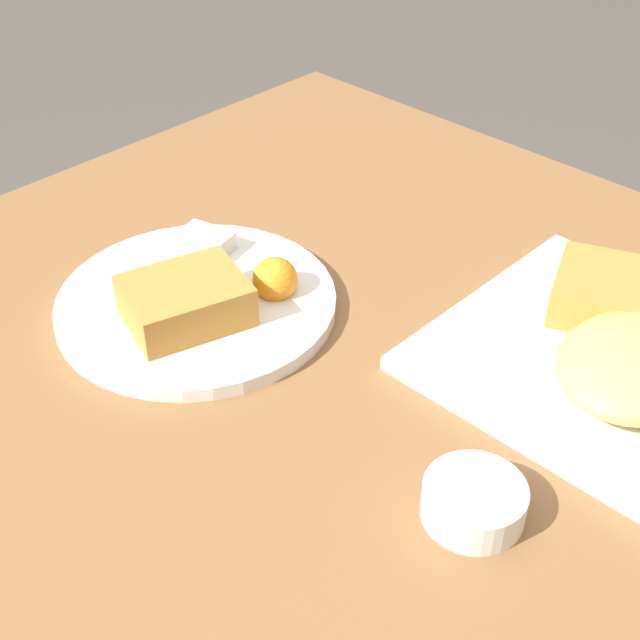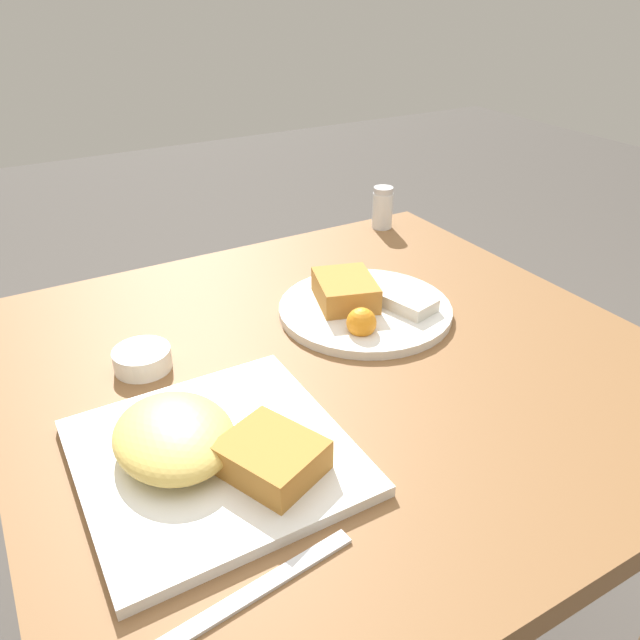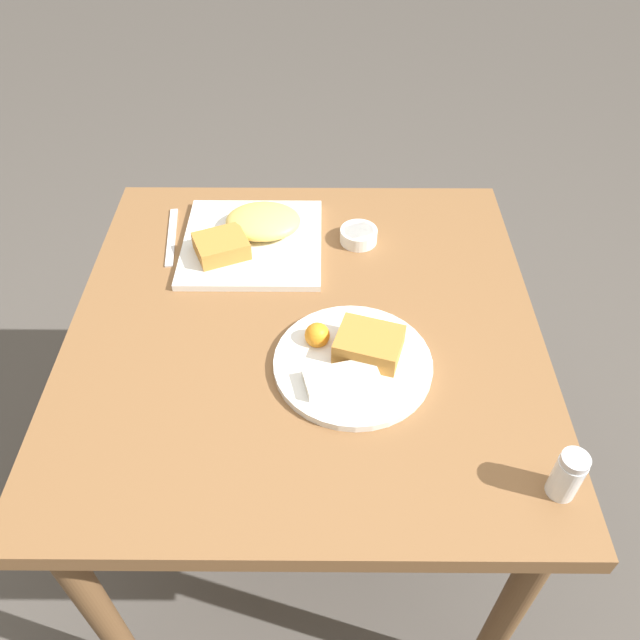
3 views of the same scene
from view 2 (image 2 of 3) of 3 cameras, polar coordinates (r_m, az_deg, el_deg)
The scene contains 6 objects.
dining_table at distance 0.92m, azimuth 1.48°, elevation -8.03°, with size 0.85×0.88×0.71m.
plate_square_near at distance 0.70m, azimuth -10.36°, elevation -11.48°, with size 0.28×0.28×0.06m.
plate_oval_far at distance 0.97m, azimuth 3.95°, elevation 1.40°, with size 0.27×0.27×0.05m.
sauce_ramekin at distance 0.87m, azimuth -15.94°, elevation -3.39°, with size 0.08×0.08×0.03m.
salt_shaker at distance 1.30m, azimuth 5.72°, elevation 9.95°, with size 0.04×0.04×0.09m.
butter_knife at distance 0.60m, azimuth -5.55°, elevation -23.24°, with size 0.04×0.20×0.00m.
Camera 2 is at (0.62, -0.38, 1.19)m, focal length 35.00 mm.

